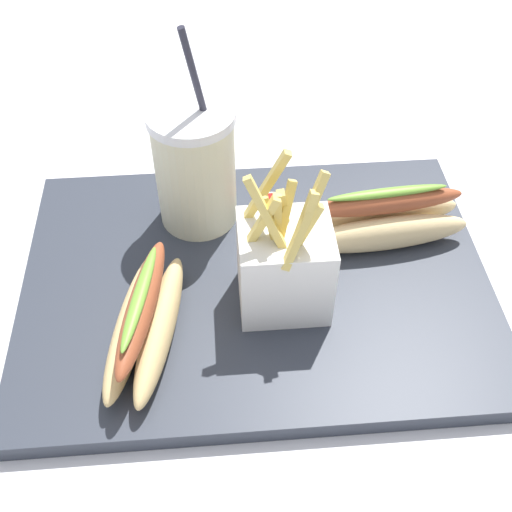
% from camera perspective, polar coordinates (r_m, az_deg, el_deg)
% --- Properties ---
extents(ground_plane, '(2.40, 2.40, 0.02)m').
position_cam_1_polar(ground_plane, '(0.66, 0.00, -3.51)').
color(ground_plane, silver).
extents(food_tray, '(0.47, 0.34, 0.02)m').
position_cam_1_polar(food_tray, '(0.65, 0.00, -2.40)').
color(food_tray, '#2D333D').
rests_on(food_tray, ground_plane).
extents(soda_cup, '(0.09, 0.09, 0.22)m').
position_cam_1_polar(soda_cup, '(0.66, -5.51, 8.04)').
color(soda_cup, beige).
rests_on(soda_cup, food_tray).
extents(fries_basket, '(0.08, 0.08, 0.17)m').
position_cam_1_polar(fries_basket, '(0.58, 2.55, -0.78)').
color(fries_basket, white).
rests_on(fries_basket, food_tray).
extents(hot_dog_1, '(0.18, 0.07, 0.07)m').
position_cam_1_polar(hot_dog_1, '(0.67, 11.28, 3.26)').
color(hot_dog_1, '#E5C689').
rests_on(hot_dog_1, food_tray).
extents(hot_dog_2, '(0.08, 0.17, 0.06)m').
position_cam_1_polar(hot_dog_2, '(0.58, -9.98, -5.79)').
color(hot_dog_2, '#DBB775').
rests_on(hot_dog_2, food_tray).
extents(ketchup_cup_1, '(0.04, 0.04, 0.02)m').
position_cam_1_polar(ketchup_cup_1, '(0.69, 1.52, 4.23)').
color(ketchup_cup_1, white).
rests_on(ketchup_cup_1, food_tray).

